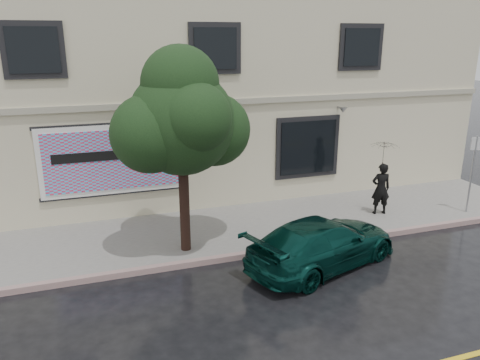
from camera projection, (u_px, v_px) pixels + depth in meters
name	position (u px, v px, depth m)	size (l,w,h in m)	color
ground	(275.00, 284.00, 10.95)	(90.00, 90.00, 0.00)	black
sidewalk	(233.00, 229.00, 13.87)	(20.00, 3.50, 0.15)	gray
curb	(253.00, 254.00, 12.29)	(20.00, 0.18, 0.16)	gray
building	(188.00, 91.00, 18.07)	(20.00, 8.12, 7.00)	beige
billboard	(113.00, 160.00, 13.83)	(4.30, 0.16, 2.20)	white
car	(323.00, 243.00, 11.66)	(1.88, 4.26, 1.24)	#08302A
pedestrian	(381.00, 189.00, 14.66)	(0.60, 0.39, 1.65)	black
umbrella	(384.00, 153.00, 14.31)	(0.90, 0.90, 0.67)	black
street_tree	(181.00, 123.00, 11.40)	(2.63, 2.63, 4.71)	black
sign_pole	(473.00, 167.00, 14.58)	(0.29, 0.14, 2.48)	#94969C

